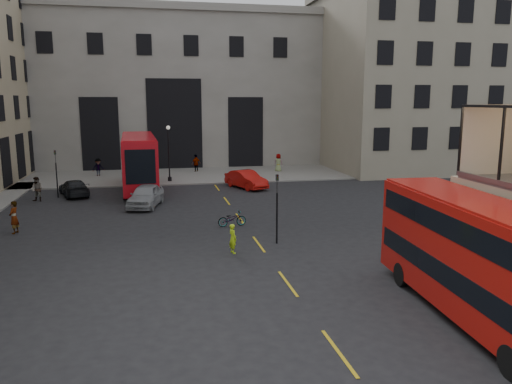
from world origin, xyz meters
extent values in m
plane|color=black|center=(0.00, 0.00, 0.00)|extent=(140.00, 140.00, 0.00)
cube|color=beige|center=(6.50, 5.00, 6.05)|extent=(3.00, 0.04, 2.90)
cube|color=#9B9790|center=(-5.00, 48.00, 9.00)|extent=(34.00, 10.00, 18.00)
cube|color=#9B9790|center=(-5.00, 48.00, 17.60)|extent=(35.00, 10.60, 0.80)
cube|color=black|center=(-5.00, 42.96, 5.00)|extent=(6.00, 0.12, 10.00)
cube|color=black|center=(-13.00, 42.96, 4.00)|extent=(4.00, 0.12, 8.00)
cube|color=black|center=(3.00, 42.96, 4.00)|extent=(4.00, 0.12, 8.00)
cube|color=gray|center=(20.00, 40.00, 10.00)|extent=(16.00, 18.00, 20.00)
cube|color=slate|center=(-6.00, 38.00, 0.06)|extent=(40.00, 12.00, 0.12)
cylinder|color=black|center=(-1.00, 12.00, 1.40)|extent=(0.10, 0.10, 2.80)
imported|color=black|center=(-1.00, 12.00, 3.30)|extent=(0.16, 0.20, 1.00)
cylinder|color=black|center=(-15.00, 28.00, 1.40)|extent=(0.10, 0.10, 2.80)
imported|color=black|center=(-15.00, 28.00, 3.30)|extent=(0.16, 0.20, 1.00)
cylinder|color=black|center=(-6.00, 34.00, 2.50)|extent=(0.14, 0.14, 5.00)
cylinder|color=black|center=(-6.00, 34.00, 0.25)|extent=(0.36, 0.36, 0.50)
sphere|color=silver|center=(-6.00, 34.00, 5.15)|extent=(0.36, 0.36, 0.36)
cube|color=#A9110B|center=(3.50, 1.36, 2.29)|extent=(3.05, 10.85, 3.80)
cube|color=black|center=(3.50, 1.36, 1.76)|extent=(3.06, 10.27, 0.78)
cube|color=black|center=(3.50, 1.36, 3.46)|extent=(3.06, 10.27, 0.78)
cube|color=#A9110B|center=(3.50, 1.36, 4.22)|extent=(2.95, 10.63, 0.12)
cylinder|color=black|center=(2.60, 4.85, 0.49)|extent=(0.33, 0.99, 0.98)
cylinder|color=black|center=(4.80, 4.72, 0.49)|extent=(0.33, 0.99, 0.98)
cylinder|color=black|center=(2.19, -2.33, 0.49)|extent=(0.33, 0.99, 0.98)
cube|color=red|center=(-8.66, 30.22, 2.53)|extent=(3.21, 11.93, 4.19)
cube|color=black|center=(-8.66, 30.22, 1.94)|extent=(3.22, 11.29, 0.86)
cube|color=black|center=(-8.66, 30.22, 3.82)|extent=(3.22, 11.29, 0.86)
cube|color=red|center=(-8.66, 30.22, 4.66)|extent=(3.09, 11.69, 0.13)
cylinder|color=black|center=(-10.05, 33.95, 0.54)|extent=(0.35, 1.09, 1.08)
cylinder|color=black|center=(-7.60, 34.06, 0.54)|extent=(0.35, 1.09, 1.08)
cylinder|color=black|center=(-9.70, 26.03, 0.54)|extent=(0.35, 1.09, 1.08)
cylinder|color=black|center=(-7.25, 26.14, 0.54)|extent=(0.35, 1.09, 1.08)
imported|color=#94989C|center=(-8.08, 23.16, 0.81)|extent=(3.06, 5.11, 1.63)
imported|color=#B10F0A|center=(0.51, 29.30, 0.78)|extent=(3.40, 5.01, 1.56)
imported|color=black|center=(-13.83, 28.54, 0.66)|extent=(3.17, 4.88, 1.32)
imported|color=gray|center=(-2.80, 16.22, 0.47)|extent=(1.84, 0.84, 0.93)
imported|color=#C9FF1A|center=(-3.61, 10.75, 0.76)|extent=(0.52, 0.64, 1.52)
imported|color=gray|center=(-16.24, 26.78, 0.95)|extent=(1.13, 1.02, 1.90)
imported|color=gray|center=(-12.95, 38.70, 0.95)|extent=(1.41, 1.15, 1.89)
imported|color=gray|center=(-2.99, 39.92, 0.97)|extent=(1.21, 1.00, 1.94)
imported|color=gray|center=(5.77, 38.55, 0.99)|extent=(1.15, 1.07, 1.98)
imported|color=gray|center=(-15.50, 17.08, 0.96)|extent=(0.62, 0.79, 1.92)
camera|label=1|loc=(-7.36, -13.42, 7.68)|focal=35.00mm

